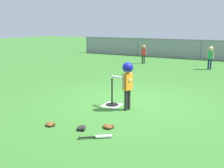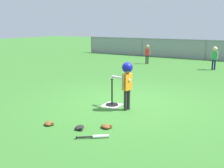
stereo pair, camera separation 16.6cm
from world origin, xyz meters
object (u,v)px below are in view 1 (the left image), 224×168
(glove_by_plate, at_px, (82,128))
(glove_near_bats, at_px, (50,124))
(batting_tee, at_px, (112,101))
(spare_bat_silver, at_px, (100,137))
(baseball_on_tee, at_px, (112,78))
(fielder_deep_left, at_px, (144,52))
(glove_tossed_aside, at_px, (108,126))
(batter_child, at_px, (127,76))
(fielder_near_right, at_px, (210,55))

(glove_by_plate, distance_m, glove_near_bats, 0.69)
(batting_tee, height_order, spare_bat_silver, batting_tee)
(baseball_on_tee, height_order, glove_by_plate, baseball_on_tee)
(spare_bat_silver, bearing_deg, baseball_on_tee, 112.49)
(fielder_deep_left, relative_size, spare_bat_silver, 1.93)
(baseball_on_tee, xyz_separation_m, glove_by_plate, (0.23, -1.65, -0.68))
(baseball_on_tee, height_order, glove_tossed_aside, baseball_on_tee)
(batting_tee, bearing_deg, spare_bat_silver, -67.51)
(spare_bat_silver, distance_m, glove_by_plate, 0.54)
(baseball_on_tee, height_order, spare_bat_silver, baseball_on_tee)
(batter_child, height_order, fielder_near_right, batter_child)
(fielder_near_right, distance_m, spare_bat_silver, 8.69)
(spare_bat_silver, relative_size, glove_near_bats, 1.88)
(fielder_deep_left, bearing_deg, glove_by_plate, -75.60)
(spare_bat_silver, bearing_deg, glove_near_bats, 179.26)
(fielder_near_right, distance_m, glove_by_plate, 8.58)
(fielder_near_right, bearing_deg, glove_tossed_aside, -94.66)
(glove_tossed_aside, bearing_deg, glove_near_bats, -157.34)
(fielder_near_right, bearing_deg, batter_child, -96.77)
(batting_tee, relative_size, glove_near_bats, 2.48)
(glove_by_plate, height_order, glove_tossed_aside, same)
(fielder_deep_left, bearing_deg, spare_bat_silver, -72.74)
(fielder_deep_left, relative_size, glove_tossed_aside, 3.74)
(fielder_near_right, xyz_separation_m, glove_by_plate, (-1.08, -8.49, -0.64))
(fielder_near_right, height_order, spare_bat_silver, fielder_near_right)
(glove_near_bats, bearing_deg, batter_child, 60.83)
(glove_tossed_aside, bearing_deg, spare_bat_silver, -77.46)
(batting_tee, xyz_separation_m, baseball_on_tee, (0.00, 0.00, 0.61))
(glove_near_bats, bearing_deg, fielder_deep_left, 100.01)
(glove_by_plate, bearing_deg, batting_tee, 98.05)
(fielder_near_right, bearing_deg, glove_by_plate, -97.26)
(batting_tee, xyz_separation_m, glove_near_bats, (-0.44, -1.80, -0.07))
(glove_by_plate, height_order, glove_near_bats, same)
(batter_child, height_order, glove_tossed_aside, batter_child)
(baseball_on_tee, distance_m, glove_near_bats, 1.97)
(glove_by_plate, bearing_deg, spare_bat_silver, -17.57)
(glove_tossed_aside, bearing_deg, glove_by_plate, -143.64)
(fielder_deep_left, bearing_deg, baseball_on_tee, -74.15)
(batting_tee, xyz_separation_m, fielder_deep_left, (-2.00, 7.04, 0.53))
(spare_bat_silver, bearing_deg, glove_by_plate, 162.43)
(spare_bat_silver, xyz_separation_m, glove_near_bats, (-1.19, 0.02, 0.01))
(baseball_on_tee, bearing_deg, glove_by_plate, -81.95)
(baseball_on_tee, bearing_deg, fielder_near_right, 79.10)
(batter_child, xyz_separation_m, fielder_near_right, (0.83, 6.98, -0.15))
(batting_tee, xyz_separation_m, glove_by_plate, (0.23, -1.65, -0.07))
(fielder_deep_left, bearing_deg, fielder_near_right, -3.57)
(batter_child, height_order, spare_bat_silver, batter_child)
(baseball_on_tee, distance_m, fielder_deep_left, 7.32)
(baseball_on_tee, bearing_deg, fielder_deep_left, 105.85)
(fielder_near_right, bearing_deg, glove_near_bats, -101.49)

